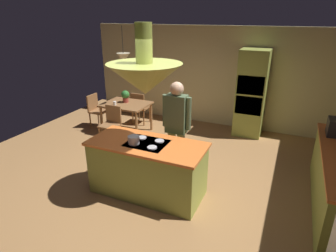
% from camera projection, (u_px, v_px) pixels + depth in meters
% --- Properties ---
extents(ground, '(8.16, 8.16, 0.00)m').
position_uv_depth(ground, '(154.00, 186.00, 4.99)').
color(ground, '#9E7042').
extents(wall_back, '(6.80, 0.10, 2.55)m').
position_uv_depth(wall_back, '(212.00, 77.00, 7.45)').
color(wall_back, beige).
rests_on(wall_back, ground).
extents(kitchen_island, '(1.88, 0.86, 0.93)m').
position_uv_depth(kitchen_island, '(148.00, 168.00, 4.65)').
color(kitchen_island, '#939E42').
rests_on(kitchen_island, ground).
extents(oven_tower, '(0.66, 0.62, 2.07)m').
position_uv_depth(oven_tower, '(251.00, 94.00, 6.78)').
color(oven_tower, '#939E42').
rests_on(oven_tower, ground).
extents(dining_table, '(1.11, 0.87, 0.76)m').
position_uv_depth(dining_table, '(126.00, 107.00, 7.01)').
color(dining_table, '#8E5E37').
rests_on(dining_table, ground).
extents(person_at_island, '(0.53, 0.24, 1.77)m').
position_uv_depth(person_at_island, '(176.00, 124.00, 4.96)').
color(person_at_island, tan).
rests_on(person_at_island, ground).
extents(range_hood, '(1.10, 1.10, 1.00)m').
position_uv_depth(range_hood, '(145.00, 77.00, 4.10)').
color(range_hood, '#939E42').
extents(pendant_light_over_table, '(0.32, 0.32, 0.82)m').
position_uv_depth(pendant_light_over_table, '(123.00, 58.00, 6.56)').
color(pendant_light_over_table, beige).
extents(chair_facing_island, '(0.40, 0.40, 0.87)m').
position_uv_depth(chair_facing_island, '(111.00, 122.00, 6.51)').
color(chair_facing_island, '#8E5E37').
rests_on(chair_facing_island, ground).
extents(chair_by_back_wall, '(0.40, 0.40, 0.87)m').
position_uv_depth(chair_by_back_wall, '(140.00, 106.00, 7.62)').
color(chair_by_back_wall, '#8E5E37').
rests_on(chair_by_back_wall, ground).
extents(chair_at_corner, '(0.40, 0.40, 0.87)m').
position_uv_depth(chair_at_corner, '(96.00, 109.00, 7.42)').
color(chair_at_corner, '#8E5E37').
rests_on(chair_at_corner, ground).
extents(potted_plant_on_table, '(0.20, 0.20, 0.30)m').
position_uv_depth(potted_plant_on_table, '(125.00, 96.00, 7.00)').
color(potted_plant_on_table, '#99382D').
rests_on(potted_plant_on_table, dining_table).
extents(cup_on_table, '(0.07, 0.07, 0.09)m').
position_uv_depth(cup_on_table, '(115.00, 103.00, 6.84)').
color(cup_on_table, white).
rests_on(cup_on_table, dining_table).
extents(cooking_pot_on_cooktop, '(0.18, 0.18, 0.12)m').
position_uv_depth(cooking_pot_on_cooktop, '(134.00, 140.00, 4.41)').
color(cooking_pot_on_cooktop, '#B2B2B7').
rests_on(cooking_pot_on_cooktop, kitchen_island).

